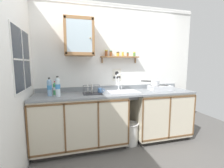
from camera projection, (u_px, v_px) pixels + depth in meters
floor at (124, 154)px, 2.50m from camera, size 5.84×5.84×0.00m
back_wall at (112, 72)px, 3.03m from camera, size 3.44×0.07×2.56m
side_wall_left at (10, 79)px, 1.72m from camera, size 0.05×3.50×2.56m
lower_cabinet_run at (81, 122)px, 2.65m from camera, size 1.53×0.63×0.91m
lower_cabinet_run_right at (160, 114)px, 3.04m from camera, size 1.07×0.63×0.91m
countertop at (117, 93)px, 2.75m from camera, size 2.80×0.65×0.03m
backsplash at (113, 88)px, 3.04m from camera, size 2.80×0.02×0.08m
sink at (123, 93)px, 2.82m from camera, size 0.54×0.43×0.45m
hot_plate_stove at (160, 88)px, 3.00m from camera, size 0.42×0.26×0.09m
saucepan at (155, 83)px, 2.98m from camera, size 0.31×0.23×0.10m
bottle_soda_green_0 at (55, 88)px, 2.55m from camera, size 0.07×0.07×0.23m
bottle_water_clear_1 at (58, 87)px, 2.39m from camera, size 0.07×0.07×0.32m
bottle_water_blue_2 at (49, 87)px, 2.44m from camera, size 0.07×0.07×0.29m
dish_rack at (92, 92)px, 2.63m from camera, size 0.31×0.24×0.17m
mug at (101, 91)px, 2.70m from camera, size 0.12×0.08×0.09m
wall_cabinet at (79, 37)px, 2.61m from camera, size 0.49×0.35×0.62m
spice_shelf at (119, 56)px, 2.93m from camera, size 0.73×0.14×0.23m
warning_sign at (117, 75)px, 3.03m from camera, size 0.17×0.01×0.23m
window at (22, 60)px, 2.08m from camera, size 0.03×0.77×0.85m
trash_bin at (131, 133)px, 2.79m from camera, size 0.27×0.27×0.40m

